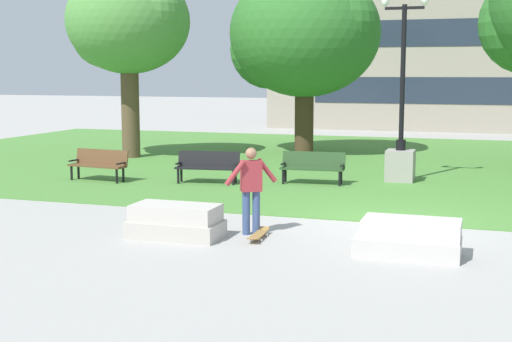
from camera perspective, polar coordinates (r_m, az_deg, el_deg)
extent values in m
plane|color=#A3A09B|center=(15.24, 10.34, -4.17)|extent=(140.00, 140.00, 0.00)
cube|color=#4C8438|center=(25.05, 13.49, 0.48)|extent=(40.00, 20.00, 0.02)
cube|color=#B2ADA3|center=(13.84, -6.48, -4.64)|extent=(1.80, 0.90, 0.32)
cube|color=#BBB6AB|center=(13.77, -6.44, -3.35)|extent=(1.66, 0.83, 0.32)
cube|color=#BCB7B2|center=(12.69, 12.01, -5.92)|extent=(1.80, 0.90, 0.32)
cube|color=beige|center=(12.61, 12.33, -4.52)|extent=(1.66, 0.83, 0.32)
cylinder|color=#384C7A|center=(13.97, 0.01, -3.34)|extent=(0.15, 0.15, 0.86)
cylinder|color=#384C7A|center=(13.93, -0.79, -3.37)|extent=(0.15, 0.15, 0.86)
cube|color=maroon|center=(13.83, -0.39, -0.39)|extent=(0.47, 0.41, 0.60)
cylinder|color=maroon|center=(14.03, 0.87, 0.06)|extent=(0.41, 0.29, 0.50)
cylinder|color=maroon|center=(13.61, -1.69, -0.18)|extent=(0.41, 0.29, 0.50)
sphere|color=#9E7051|center=(13.77, -0.39, 1.42)|extent=(0.22, 0.22, 0.22)
cube|color=olive|center=(13.64, 0.19, -5.10)|extent=(0.25, 0.81, 0.02)
cube|color=olive|center=(13.21, -0.30, -5.44)|extent=(0.21, 0.13, 0.06)
cube|color=olive|center=(14.06, 0.65, -4.62)|extent=(0.21, 0.13, 0.06)
cylinder|color=silver|center=(13.42, 0.42, -5.57)|extent=(0.03, 0.06, 0.06)
cylinder|color=silver|center=(13.47, -0.50, -5.52)|extent=(0.03, 0.06, 0.06)
cylinder|color=silver|center=(13.83, 0.86, -5.16)|extent=(0.03, 0.06, 0.06)
cylinder|color=silver|center=(13.88, -0.02, -5.11)|extent=(0.03, 0.06, 0.06)
cube|color=black|center=(20.23, -3.95, 0.23)|extent=(1.84, 0.69, 0.05)
cube|color=black|center=(20.44, -3.79, 0.96)|extent=(1.80, 0.37, 0.46)
cube|color=black|center=(20.43, -6.24, 0.62)|extent=(0.11, 0.40, 0.04)
cube|color=black|center=(20.03, -1.62, 0.52)|extent=(0.11, 0.40, 0.04)
cylinder|color=black|center=(20.32, -6.24, -0.42)|extent=(0.07, 0.07, 0.41)
cylinder|color=black|center=(19.93, -1.83, -0.54)|extent=(0.07, 0.07, 0.41)
cylinder|color=black|center=(20.62, -5.99, -0.30)|extent=(0.07, 0.07, 0.41)
cylinder|color=black|center=(20.24, -1.64, -0.41)|extent=(0.07, 0.07, 0.41)
cube|color=#284723|center=(20.09, 4.51, 0.17)|extent=(1.83, 0.56, 0.05)
cube|color=#284723|center=(20.31, 4.64, 0.91)|extent=(1.80, 0.24, 0.46)
cube|color=black|center=(20.24, 2.17, 0.59)|extent=(0.09, 0.40, 0.04)
cube|color=black|center=(19.95, 6.89, 0.43)|extent=(0.09, 0.40, 0.04)
cylinder|color=black|center=(20.12, 2.18, -0.46)|extent=(0.07, 0.07, 0.41)
cylinder|color=black|center=(19.85, 6.70, -0.63)|extent=(0.07, 0.07, 0.41)
cylinder|color=black|center=(20.43, 2.37, -0.34)|extent=(0.07, 0.07, 0.41)
cylinder|color=black|center=(20.16, 6.83, -0.50)|extent=(0.07, 0.07, 0.41)
cube|color=brown|center=(21.15, -12.61, 0.40)|extent=(1.84, 0.64, 0.05)
cube|color=brown|center=(21.32, -12.22, 1.09)|extent=(1.80, 0.32, 0.46)
cube|color=black|center=(21.65, -14.39, 0.83)|extent=(0.10, 0.40, 0.04)
cube|color=black|center=(20.64, -10.76, 0.60)|extent=(0.10, 0.40, 0.04)
cylinder|color=black|center=(21.55, -14.54, -0.16)|extent=(0.07, 0.07, 0.41)
cylinder|color=black|center=(20.59, -11.08, -0.42)|extent=(0.07, 0.07, 0.41)
cylinder|color=black|center=(21.80, -14.01, -0.05)|extent=(0.07, 0.07, 0.41)
cylinder|color=black|center=(20.84, -10.57, -0.30)|extent=(0.07, 0.07, 0.41)
cube|color=gray|center=(21.09, 11.46, 0.43)|extent=(0.80, 0.80, 0.90)
cylinder|color=black|center=(21.02, 11.51, 2.06)|extent=(0.28, 0.28, 0.30)
cylinder|color=black|center=(20.92, 11.65, 7.28)|extent=(0.14, 0.14, 4.13)
cube|color=black|center=(21.00, 11.81, 12.65)|extent=(1.10, 0.08, 0.08)
ellipsoid|color=white|center=(21.09, 10.30, 13.32)|extent=(0.22, 0.22, 0.36)
cylinder|color=brown|center=(26.81, -10.03, 5.09)|extent=(0.66, 0.66, 3.74)
ellipsoid|color=#4C893D|center=(26.84, -10.19, 11.73)|extent=(4.49, 4.49, 3.82)
sphere|color=#4C893D|center=(27.80, -12.00, 10.61)|extent=(2.47, 2.47, 2.47)
sphere|color=#4C893D|center=(25.94, -8.44, 12.40)|extent=(2.25, 2.25, 2.25)
cylinder|color=#42301E|center=(27.58, 3.87, 4.54)|extent=(0.73, 0.73, 3.05)
ellipsoid|color=#2D6B28|center=(27.57, 3.93, 10.97)|extent=(5.72, 5.72, 4.86)
sphere|color=#2D6B28|center=(28.52, 1.10, 9.74)|extent=(3.15, 3.15, 3.15)
sphere|color=#2D6B28|center=(26.71, 6.67, 11.65)|extent=(2.86, 2.86, 2.86)
cube|color=#232D3D|center=(38.78, 17.04, 6.15)|extent=(16.87, 0.03, 1.40)
cube|color=#232D3D|center=(38.82, 17.22, 10.58)|extent=(16.87, 0.03, 1.40)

